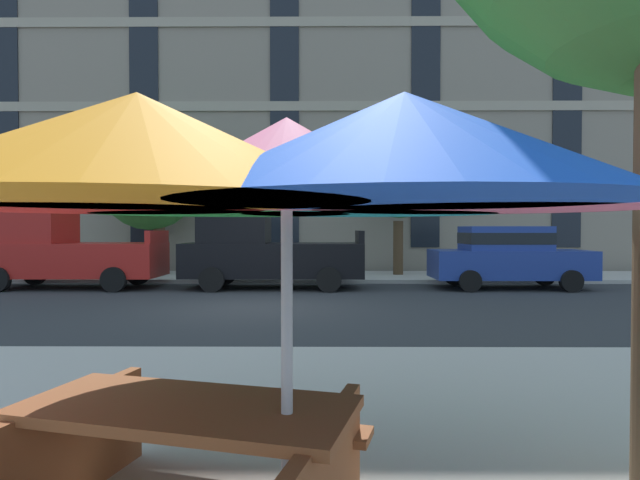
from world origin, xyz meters
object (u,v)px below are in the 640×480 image
pickup_black (265,253)px  sedan_blue (508,255)px  pickup_red (64,253)px  patio_umbrella (287,171)px  street_tree_middle (399,185)px  street_tree_left (152,176)px  picnic_table (187,455)px

pickup_black → sedan_blue: 6.94m
pickup_red → sedan_blue: bearing=-0.0°
pickup_red → sedan_blue: pickup_red is taller
pickup_black → patio_umbrella: size_ratio=1.43×
pickup_red → pickup_black: (5.81, 0.00, 0.00)m
pickup_black → street_tree_middle: (4.29, 3.28, 2.18)m
street_tree_left → picnic_table: street_tree_left is taller
pickup_red → street_tree_left: (1.42, 3.53, 2.54)m
pickup_red → pickup_black: bearing=0.0°
picnic_table → pickup_red: bearing=118.3°
sedan_blue → street_tree_left: (-11.33, 3.53, 2.62)m
pickup_red → pickup_black: size_ratio=1.00×
street_tree_middle → patio_umbrella: size_ratio=1.26×
sedan_blue → pickup_black: bearing=180.0°
street_tree_middle → picnic_table: bearing=-101.9°
patio_umbrella → picnic_table: size_ratio=1.68×
pickup_red → picnic_table: size_ratio=2.40×
picnic_table → sedan_blue: bearing=64.5°
picnic_table → street_tree_left: bearing=108.4°
street_tree_left → picnic_table: 17.22m
street_tree_left → pickup_red: bearing=-111.9°
pickup_red → patio_umbrella: bearing=-60.1°
pickup_red → picnic_table: 14.27m
pickup_black → street_tree_left: size_ratio=0.95×
pickup_black → sedan_blue: pickup_black is taller
pickup_black → street_tree_left: 6.18m
pickup_red → street_tree_middle: 10.85m
street_tree_middle → picnic_table: 16.41m
picnic_table → street_tree_middle: bearing=78.1°
patio_umbrella → pickup_black: bearing=96.7°
pickup_red → street_tree_middle: bearing=18.0°
street_tree_left → patio_umbrella: 17.34m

